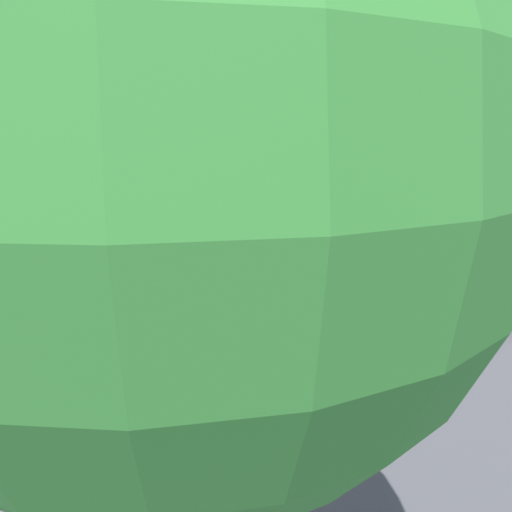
# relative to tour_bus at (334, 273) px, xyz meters

# --- Properties ---
(ground_plane) EXTENTS (80.00, 80.00, 0.00)m
(ground_plane) POSITION_rel_tour_bus_xyz_m (0.69, -4.12, -1.65)
(ground_plane) COLOR #424247
(tour_bus) EXTENTS (11.38, 2.72, 3.25)m
(tour_bus) POSITION_rel_tour_bus_xyz_m (0.00, 0.00, 0.00)
(tour_bus) COLOR silver
(tour_bus) RESTS_ON ground_plane
(spectator_far_left) EXTENTS (0.57, 0.33, 1.77)m
(spectator_far_left) POSITION_rel_tour_bus_xyz_m (-1.51, -2.82, -0.59)
(spectator_far_left) COLOR #473823
(spectator_far_left) RESTS_ON ground_plane
(spectator_left) EXTENTS (0.57, 0.31, 1.68)m
(spectator_left) POSITION_rel_tour_bus_xyz_m (-0.61, -2.80, -0.65)
(spectator_left) COLOR #473823
(spectator_left) RESTS_ON ground_plane
(spectator_centre) EXTENTS (0.58, 0.37, 1.79)m
(spectator_centre) POSITION_rel_tour_bus_xyz_m (0.30, -2.65, -0.58)
(spectator_centre) COLOR black
(spectator_centre) RESTS_ON ground_plane
(spectator_right) EXTENTS (0.58, 0.34, 1.82)m
(spectator_right) POSITION_rel_tour_bus_xyz_m (1.17, -2.89, -0.55)
(spectator_right) COLOR black
(spectator_right) RESTS_ON ground_plane
(parked_motorcycle_silver) EXTENTS (2.04, 0.66, 0.99)m
(parked_motorcycle_silver) POSITION_rel_tour_bus_xyz_m (1.09, -1.76, -1.16)
(parked_motorcycle_silver) COLOR black
(parked_motorcycle_silver) RESTS_ON ground_plane
(stunt_motorcycle) EXTENTS (1.92, 1.02, 1.23)m
(stunt_motorcycle) POSITION_rel_tour_bus_xyz_m (2.87, -5.85, -1.03)
(stunt_motorcycle) COLOR black
(stunt_motorcycle) RESTS_ON ground_plane
(traffic_cone) EXTENTS (0.34, 0.34, 0.63)m
(traffic_cone) POSITION_rel_tour_bus_xyz_m (0.30, -6.86, -1.34)
(traffic_cone) COLOR orange
(traffic_cone) RESTS_ON ground_plane
(tree_centre) EXTENTS (3.77, 3.77, 7.07)m
(tree_centre) POSITION_rel_tour_bus_xyz_m (4.64, 6.96, 3.25)
(tree_centre) COLOR #51381E
(tree_centre) RESTS_ON ground_plane
(bay_line_a) EXTENTS (0.31, 4.77, 0.01)m
(bay_line_a) POSITION_rel_tour_bus_xyz_m (-4.82, -5.86, -1.64)
(bay_line_a) COLOR white
(bay_line_a) RESTS_ON ground_plane
(bay_line_b) EXTENTS (0.30, 4.35, 0.01)m
(bay_line_b) POSITION_rel_tour_bus_xyz_m (-2.34, -5.86, -1.64)
(bay_line_b) COLOR white
(bay_line_b) RESTS_ON ground_plane
(bay_line_c) EXTENTS (0.26, 3.53, 0.01)m
(bay_line_c) POSITION_rel_tour_bus_xyz_m (0.13, -5.86, -1.64)
(bay_line_c) COLOR white
(bay_line_c) RESTS_ON ground_plane
(bay_line_d) EXTENTS (0.31, 4.61, 0.01)m
(bay_line_d) POSITION_rel_tour_bus_xyz_m (2.61, -5.86, -1.64)
(bay_line_d) COLOR white
(bay_line_d) RESTS_ON ground_plane
(bay_line_e) EXTENTS (0.28, 4.09, 0.01)m
(bay_line_e) POSITION_rel_tour_bus_xyz_m (5.09, -5.86, -1.64)
(bay_line_e) COLOR white
(bay_line_e) RESTS_ON ground_plane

